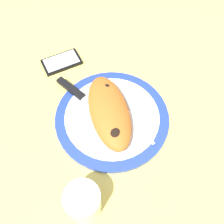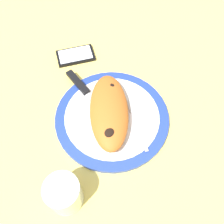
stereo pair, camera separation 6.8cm
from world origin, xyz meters
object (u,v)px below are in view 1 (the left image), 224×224
at_px(fork, 137,115).
at_px(smartphone, 62,62).
at_px(calzone, 109,113).
at_px(water_glass, 84,202).
at_px(plate, 112,117).
at_px(knife, 78,94).

xyz_separation_m(fork, smartphone, (0.25, 0.18, -0.01)).
bearing_deg(calzone, water_glass, 153.55).
bearing_deg(fork, calzone, 82.40).
bearing_deg(water_glass, fork, -41.77).
distance_m(plate, knife, 0.12).
distance_m(fork, knife, 0.18).
xyz_separation_m(calzone, smartphone, (0.24, 0.10, -0.04)).
bearing_deg(plate, water_glass, 152.34).
xyz_separation_m(calzone, fork, (-0.01, -0.07, -0.02)).
bearing_deg(smartphone, calzone, -156.44).
xyz_separation_m(plate, knife, (0.09, 0.08, 0.01)).
relative_size(plate, water_glass, 3.54).
height_order(fork, knife, knife).
distance_m(knife, smartphone, 0.15).
relative_size(calzone, fork, 1.51).
relative_size(plate, knife, 1.59).
distance_m(plate, calzone, 0.04).
bearing_deg(water_glass, knife, -5.91).
xyz_separation_m(calzone, water_glass, (-0.21, 0.10, -0.00)).
height_order(knife, smartphone, knife).
bearing_deg(smartphone, water_glass, -179.87).
relative_size(fork, knife, 0.80).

